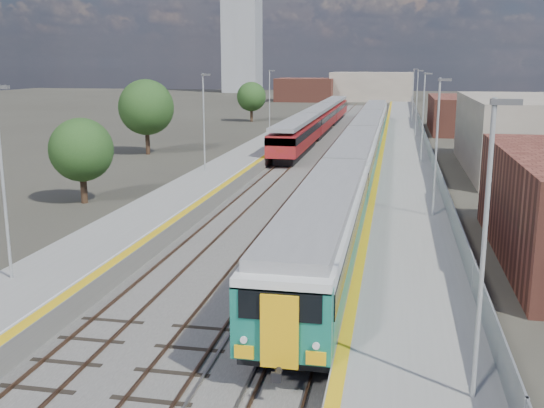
% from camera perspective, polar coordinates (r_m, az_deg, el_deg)
% --- Properties ---
extents(ground, '(320.00, 320.00, 0.00)m').
position_cam_1_polar(ground, '(64.20, 7.00, 4.12)').
color(ground, '#47443A').
rests_on(ground, ground).
extents(ballast_bed, '(10.50, 155.00, 0.06)m').
position_cam_1_polar(ballast_bed, '(66.85, 5.23, 4.52)').
color(ballast_bed, '#565451').
rests_on(ballast_bed, ground).
extents(tracks, '(8.96, 160.00, 0.17)m').
position_cam_1_polar(tracks, '(68.44, 5.88, 4.76)').
color(tracks, '#4C3323').
rests_on(tracks, ground).
extents(platform_right, '(4.70, 155.00, 8.52)m').
position_cam_1_polar(platform_right, '(66.45, 11.73, 4.70)').
color(platform_right, slate).
rests_on(platform_right, ground).
extents(platform_left, '(4.30, 155.00, 8.52)m').
position_cam_1_polar(platform_left, '(67.79, -0.51, 5.10)').
color(platform_left, slate).
rests_on(platform_left, ground).
extents(buildings, '(72.00, 185.50, 40.00)m').
position_cam_1_polar(buildings, '(153.64, 2.68, 13.05)').
color(buildings, brown).
rests_on(buildings, ground).
extents(green_train, '(2.92, 81.33, 3.22)m').
position_cam_1_polar(green_train, '(57.23, 8.07, 5.36)').
color(green_train, black).
rests_on(green_train, ground).
extents(red_train, '(2.82, 57.20, 3.56)m').
position_cam_1_polar(red_train, '(83.98, 4.26, 7.59)').
color(red_train, black).
rests_on(red_train, ground).
extents(tree_a, '(4.25, 4.25, 5.76)m').
position_cam_1_polar(tree_a, '(44.32, -16.72, 4.66)').
color(tree_a, '#382619').
rests_on(tree_a, ground).
extents(tree_b, '(5.67, 5.67, 7.69)m').
position_cam_1_polar(tree_b, '(67.04, -11.21, 8.50)').
color(tree_b, '#382619').
rests_on(tree_b, ground).
extents(tree_c, '(4.68, 4.68, 6.34)m').
position_cam_1_polar(tree_c, '(103.59, -1.86, 9.60)').
color(tree_c, '#382619').
rests_on(tree_c, ground).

